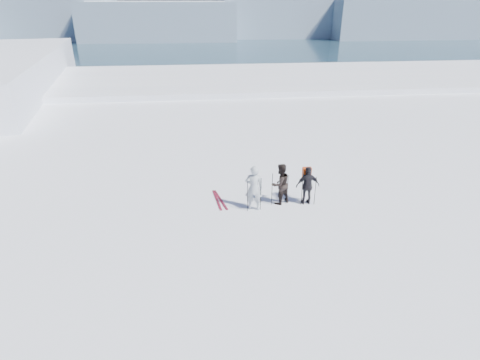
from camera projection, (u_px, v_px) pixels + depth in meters
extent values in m
plane|color=white|center=(215.00, 144.00, 72.17)|extent=(220.00, 208.01, 71.62)
cube|color=white|center=(226.00, 142.00, 40.52)|extent=(180.00, 16.00, 14.00)
plane|color=#213C4D|center=(200.00, 57.00, 284.03)|extent=(820.00, 820.00, 0.00)
cube|color=slate|center=(54.00, 17.00, 419.69)|extent=(130.00, 80.00, 46.00)
cube|color=slate|center=(160.00, 21.00, 406.54)|extent=(160.00, 80.00, 38.00)
cube|color=white|center=(159.00, 5.00, 399.68)|extent=(136.00, 70.00, 8.00)
cube|color=slate|center=(281.00, 13.00, 444.55)|extent=(140.00, 80.00, 52.00)
cube|color=slate|center=(396.00, 19.00, 433.25)|extent=(160.00, 80.00, 40.00)
cube|color=white|center=(399.00, 3.00, 425.97)|extent=(136.00, 70.00, 8.00)
cube|color=slate|center=(474.00, 21.00, 473.97)|extent=(130.00, 80.00, 32.00)
cube|color=white|center=(477.00, 10.00, 468.40)|extent=(110.50, 70.00, 8.00)
cube|color=#2D2B28|center=(39.00, 152.00, 44.76)|extent=(21.55, 17.87, 14.25)
cone|color=black|center=(52.00, 110.00, 39.00)|extent=(5.60, 5.60, 10.00)
cone|color=black|center=(23.00, 111.00, 36.79)|extent=(6.16, 6.16, 11.00)
cone|color=black|center=(52.00, 104.00, 41.59)|extent=(5.60, 5.60, 10.00)
imported|color=#A1A8AF|center=(254.00, 188.00, 13.94)|extent=(0.72, 0.54, 1.79)
imported|color=black|center=(280.00, 184.00, 14.40)|extent=(1.00, 0.92, 1.65)
imported|color=black|center=(308.00, 186.00, 14.39)|extent=(0.91, 0.39, 1.55)
cube|color=#BA3A11|center=(308.00, 159.00, 14.18)|extent=(0.33, 0.19, 0.47)
cylinder|color=black|center=(247.00, 196.00, 13.91)|extent=(0.02, 0.02, 1.26)
cylinder|color=black|center=(261.00, 194.00, 14.00)|extent=(0.02, 0.02, 1.32)
cylinder|color=black|center=(272.00, 189.00, 14.35)|extent=(0.02, 0.02, 1.33)
cylinder|color=black|center=(287.00, 189.00, 14.49)|extent=(0.02, 0.02, 1.21)
cylinder|color=black|center=(302.00, 189.00, 14.37)|extent=(0.02, 0.02, 1.32)
cylinder|color=black|center=(315.00, 191.00, 14.39)|extent=(0.02, 0.02, 1.19)
cube|color=black|center=(217.00, 200.00, 14.94)|extent=(0.31, 1.70, 0.03)
cube|color=black|center=(221.00, 200.00, 14.95)|extent=(0.48, 1.67, 0.03)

